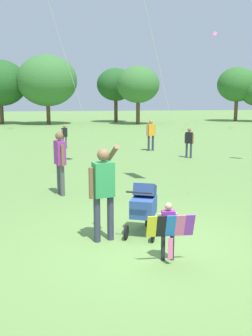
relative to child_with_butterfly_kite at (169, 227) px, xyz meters
name	(u,v)px	position (x,y,z in m)	size (l,w,h in m)	color
ground_plane	(144,243)	(-0.24, 0.84, -0.60)	(120.00, 120.00, 0.00)	#668E47
treeline_distant	(47,84)	(-3.75, 30.92, 3.08)	(40.93, 7.56, 6.32)	brown
child_with_butterfly_kite	(169,227)	(0.00, 0.00, 0.00)	(0.78, 0.32, 1.00)	#232328
person_adult_flyer	(103,186)	(-0.98, 1.06, 0.46)	(0.58, 0.64, 1.84)	#33384C
stroller	(144,204)	(-0.16, 1.34, 0.01)	(0.77, 1.11, 1.03)	black
person_red_shirt	(151,133)	(2.29, 12.64, 0.30)	(0.47, 0.29, 1.52)	#33384C
person_sitting_far	(60,158)	(-1.88, 4.62, 0.43)	(0.35, 0.53, 1.74)	#4C4C51
person_couple_left	(189,140)	(3.50, 10.24, 0.18)	(0.34, 0.32, 1.31)	#33384C
person_kid_running	(64,134)	(-1.94, 13.98, 0.13)	(0.31, 0.31, 1.24)	#4C4C51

